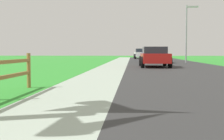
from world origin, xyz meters
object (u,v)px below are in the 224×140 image
(street_lamp, at_px, (188,28))
(parked_car_white, at_px, (141,54))
(parked_car_blue, at_px, (150,54))
(parked_car_black, at_px, (154,55))
(parked_suv_red, at_px, (154,56))

(street_lamp, bearing_deg, parked_car_white, 103.26)
(parked_car_white, distance_m, street_lamp, 17.50)
(parked_car_blue, distance_m, street_lamp, 8.00)
(parked_car_black, bearing_deg, parked_car_white, 92.51)
(parked_suv_red, distance_m, street_lamp, 10.05)
(parked_car_blue, bearing_deg, street_lamp, -64.84)
(parked_car_white, relative_size, street_lamp, 0.85)
(parked_car_blue, bearing_deg, parked_car_white, 94.29)
(parked_suv_red, bearing_deg, parked_car_black, 86.07)
(parked_suv_red, bearing_deg, parked_car_blue, 88.02)
(parked_car_black, xyz_separation_m, parked_car_white, (-0.77, 17.55, 0.01))
(parked_suv_red, height_order, street_lamp, street_lamp)
(parked_car_black, bearing_deg, parked_suv_red, -93.93)
(parked_suv_red, relative_size, parked_car_blue, 1.00)
(parked_suv_red, xyz_separation_m, parked_car_white, (-0.20, 25.79, 0.04))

